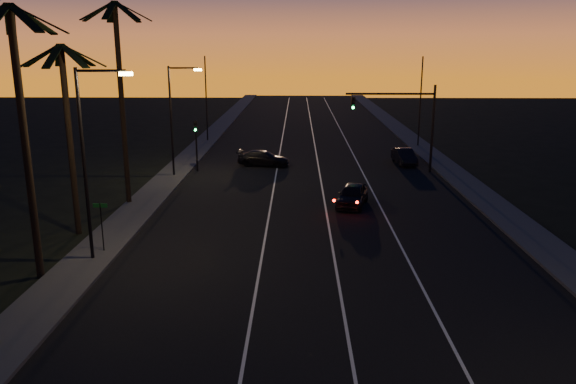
{
  "coord_description": "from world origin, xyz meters",
  "views": [
    {
      "loc": [
        -1.29,
        -4.84,
        9.82
      ],
      "look_at": [
        -1.78,
        23.51,
        2.52
      ],
      "focal_mm": 35.0,
      "sensor_mm": 36.0,
      "label": 1
    }
  ],
  "objects_px": {
    "signal_mast": "(404,113)",
    "lead_car": "(352,195)",
    "right_car": "(404,156)",
    "cross_car": "(263,158)"
  },
  "relations": [
    {
      "from": "signal_mast",
      "to": "lead_car",
      "type": "distance_m",
      "value": 12.0
    },
    {
      "from": "signal_mast",
      "to": "lead_car",
      "type": "xyz_separation_m",
      "value": [
        -4.91,
        -10.17,
        -4.07
      ]
    },
    {
      "from": "right_car",
      "to": "signal_mast",
      "type": "bearing_deg",
      "value": -104.67
    },
    {
      "from": "right_car",
      "to": "cross_car",
      "type": "height_order",
      "value": "right_car"
    },
    {
      "from": "lead_car",
      "to": "cross_car",
      "type": "bearing_deg",
      "value": 117.33
    },
    {
      "from": "signal_mast",
      "to": "cross_car",
      "type": "height_order",
      "value": "signal_mast"
    },
    {
      "from": "signal_mast",
      "to": "lead_car",
      "type": "relative_size",
      "value": 1.47
    },
    {
      "from": "signal_mast",
      "to": "cross_car",
      "type": "xyz_separation_m",
      "value": [
        -11.34,
        2.28,
        -4.13
      ]
    },
    {
      "from": "signal_mast",
      "to": "lead_car",
      "type": "height_order",
      "value": "signal_mast"
    },
    {
      "from": "lead_car",
      "to": "signal_mast",
      "type": "bearing_deg",
      "value": 64.24
    }
  ]
}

